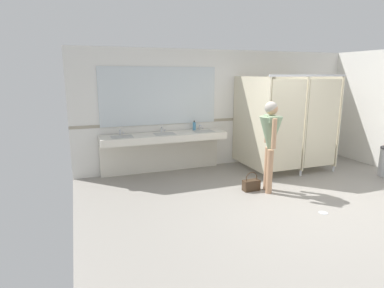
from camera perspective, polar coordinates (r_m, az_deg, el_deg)
ground_plane at (r=5.53m, az=18.25°, el=-10.77°), size 6.83×5.80×0.10m
wall_back at (r=7.39m, az=6.09°, el=6.39°), size 6.83×0.12×2.60m
wall_back_tile_band at (r=7.37m, az=6.27°, el=4.40°), size 6.83×0.01×0.06m
vanity_counter at (r=6.68m, az=-5.20°, el=0.07°), size 2.60×0.59×0.99m
mirror_panel at (r=6.75m, az=-5.84°, el=8.58°), size 2.50×0.02×1.20m
bathroom_stalls at (r=7.15m, az=17.14°, el=3.92°), size 1.81×1.43×2.07m
person_standing at (r=5.69m, az=13.89°, el=1.43°), size 0.51×0.54×1.62m
handbag at (r=5.90m, az=10.61°, el=-7.20°), size 0.31×0.14×0.35m
soap_dispenser at (r=6.92m, az=0.42°, el=3.25°), size 0.07×0.07×0.21m
floor_drain_cover at (r=5.34m, az=22.55°, el=-11.34°), size 0.14×0.14×0.01m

